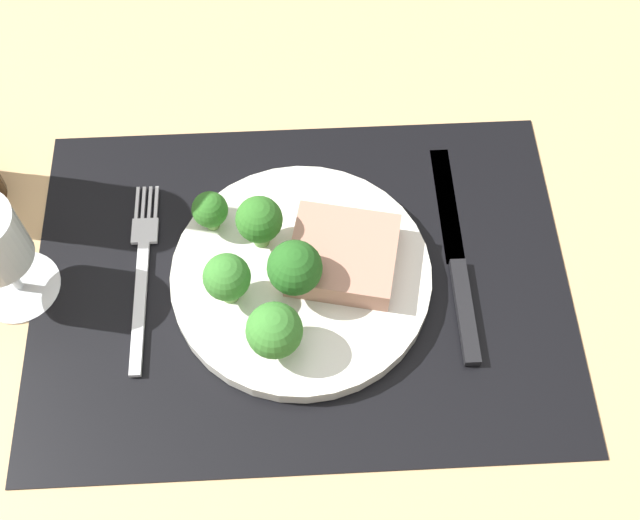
# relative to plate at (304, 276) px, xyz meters

# --- Properties ---
(ground_plane) EXTENTS (1.40, 1.10, 0.03)m
(ground_plane) POSITION_rel_plate_xyz_m (0.00, 0.00, -0.03)
(ground_plane) COLOR tan
(placemat) EXTENTS (0.48, 0.35, 0.00)m
(placemat) POSITION_rel_plate_xyz_m (0.00, 0.00, -0.01)
(placemat) COLOR black
(placemat) RESTS_ON ground_plane
(plate) EXTENTS (0.23, 0.23, 0.02)m
(plate) POSITION_rel_plate_xyz_m (0.00, 0.00, 0.00)
(plate) COLOR silver
(plate) RESTS_ON placemat
(steak) EXTENTS (0.11, 0.10, 0.03)m
(steak) POSITION_rel_plate_xyz_m (0.04, 0.01, 0.02)
(steak) COLOR tan
(steak) RESTS_ON plate
(broccoli_near_steak) EXTENTS (0.05, 0.05, 0.06)m
(broccoli_near_steak) POSITION_rel_plate_xyz_m (-0.02, -0.07, 0.04)
(broccoli_near_steak) COLOR #6B994C
(broccoli_near_steak) RESTS_ON plate
(broccoli_back_left) EXTENTS (0.04, 0.04, 0.06)m
(broccoli_back_left) POSITION_rel_plate_xyz_m (-0.03, 0.03, 0.04)
(broccoli_back_left) COLOR #5B8942
(broccoli_back_left) RESTS_ON plate
(broccoli_near_fork) EXTENTS (0.04, 0.04, 0.06)m
(broccoli_near_fork) POSITION_rel_plate_xyz_m (-0.06, -0.02, 0.04)
(broccoli_near_fork) COLOR #6B994C
(broccoli_near_fork) RESTS_ON plate
(broccoli_front_edge) EXTENTS (0.05, 0.05, 0.06)m
(broccoli_front_edge) POSITION_rel_plate_xyz_m (-0.01, -0.02, 0.05)
(broccoli_front_edge) COLOR #6B994C
(broccoli_front_edge) RESTS_ON plate
(broccoli_center) EXTENTS (0.03, 0.03, 0.04)m
(broccoli_center) POSITION_rel_plate_xyz_m (-0.08, 0.05, 0.03)
(broccoli_center) COLOR #6B994C
(broccoli_center) RESTS_ON plate
(fork) EXTENTS (0.02, 0.19, 0.01)m
(fork) POSITION_rel_plate_xyz_m (-0.14, 0.01, -0.01)
(fork) COLOR silver
(fork) RESTS_ON placemat
(knife) EXTENTS (0.02, 0.23, 0.01)m
(knife) POSITION_rel_plate_xyz_m (0.14, 0.01, -0.00)
(knife) COLOR black
(knife) RESTS_ON placemat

